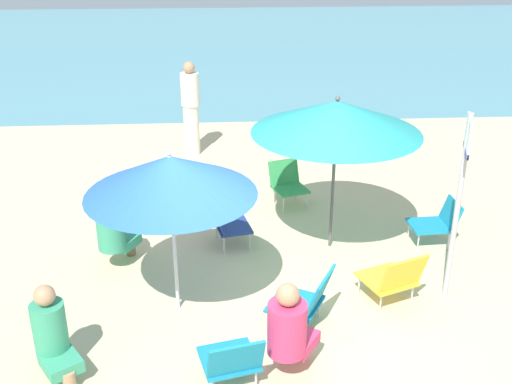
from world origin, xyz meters
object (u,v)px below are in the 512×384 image
(beach_chair_d, at_px, (306,299))
(person_d, at_px, (191,109))
(umbrella_teal, at_px, (337,117))
(beach_chair_f, at_px, (232,359))
(person_c, at_px, (289,328))
(beach_chair_a, at_px, (287,182))
(person_a, at_px, (52,334))
(person_b, at_px, (114,230))
(beach_chair_c, at_px, (225,221))
(beach_chair_b, at_px, (394,277))
(warning_sign, at_px, (461,183))
(beach_chair_e, at_px, (438,221))
(umbrella_blue, at_px, (170,175))

(beach_chair_d, distance_m, person_d, 5.29)
(umbrella_teal, distance_m, beach_chair_f, 3.19)
(person_c, bearing_deg, beach_chair_d, 13.54)
(beach_chair_a, relative_size, person_a, 0.68)
(person_b, height_order, person_c, person_c)
(beach_chair_f, bearing_deg, beach_chair_c, -13.21)
(beach_chair_f, bearing_deg, beach_chair_b, -69.74)
(beach_chair_a, relative_size, person_d, 0.39)
(beach_chair_c, height_order, person_a, person_a)
(warning_sign, bearing_deg, person_b, -176.34)
(beach_chair_d, bearing_deg, person_a, 41.67)
(beach_chair_a, distance_m, person_b, 2.78)
(beach_chair_c, relative_size, person_b, 0.65)
(beach_chair_e, relative_size, person_d, 0.37)
(umbrella_blue, relative_size, beach_chair_c, 2.90)
(umbrella_teal, relative_size, beach_chair_a, 3.22)
(umbrella_teal, bearing_deg, person_d, 118.39)
(person_a, bearing_deg, beach_chair_e, 83.78)
(umbrella_teal, bearing_deg, umbrella_blue, -146.23)
(person_d, bearing_deg, person_b, -136.78)
(beach_chair_f, height_order, person_a, person_a)
(beach_chair_d, bearing_deg, warning_sign, -136.02)
(umbrella_teal, bearing_deg, person_c, -108.60)
(beach_chair_c, distance_m, beach_chair_e, 2.73)
(beach_chair_b, height_order, beach_chair_f, beach_chair_b)
(beach_chair_e, height_order, person_c, person_c)
(umbrella_blue, bearing_deg, beach_chair_b, -1.98)
(umbrella_teal, distance_m, person_a, 3.92)
(umbrella_teal, xyz_separation_m, beach_chair_b, (0.45, -1.34, -1.38))
(person_b, distance_m, person_d, 3.87)
(umbrella_blue, height_order, beach_chair_c, umbrella_blue)
(umbrella_blue, bearing_deg, person_d, 89.75)
(beach_chair_b, height_order, beach_chair_d, beach_chair_b)
(person_d, bearing_deg, beach_chair_c, -115.95)
(beach_chair_e, xyz_separation_m, person_d, (-3.24, 3.45, 0.51))
(beach_chair_f, bearing_deg, person_a, 66.40)
(umbrella_blue, bearing_deg, umbrella_teal, 33.77)
(umbrella_blue, distance_m, beach_chair_c, 1.89)
(beach_chair_f, xyz_separation_m, person_b, (-1.34, 2.20, 0.19))
(beach_chair_f, xyz_separation_m, person_d, (-0.53, 5.97, 0.52))
(beach_chair_b, relative_size, beach_chair_e, 1.26)
(beach_chair_d, bearing_deg, umbrella_blue, 11.38)
(beach_chair_a, bearing_deg, beach_chair_d, -21.03)
(warning_sign, bearing_deg, beach_chair_c, 168.97)
(person_c, relative_size, warning_sign, 0.47)
(beach_chair_b, xyz_separation_m, beach_chair_d, (-0.99, -0.32, -0.02))
(person_d, height_order, warning_sign, warning_sign)
(beach_chair_f, relative_size, warning_sign, 0.32)
(beach_chair_a, bearing_deg, beach_chair_b, -0.40)
(umbrella_blue, height_order, beach_chair_e, umbrella_blue)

